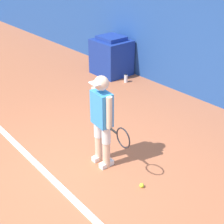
{
  "coord_description": "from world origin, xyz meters",
  "views": [
    {
      "loc": [
        3.25,
        -2.09,
        3.11
      ],
      "look_at": [
        0.03,
        0.66,
        0.87
      ],
      "focal_mm": 50.0,
      "sensor_mm": 36.0,
      "label": 1
    }
  ],
  "objects": [
    {
      "name": "court_baseline",
      "position": [
        0.0,
        -0.39,
        0.01
      ],
      "size": [
        21.6,
        0.1,
        0.01
      ],
      "color": "white",
      "rests_on": "ground_plane"
    },
    {
      "name": "ground_plane",
      "position": [
        0.0,
        0.0,
        0.0
      ],
      "size": [
        24.0,
        24.0,
        0.0
      ],
      "primitive_type": "plane",
      "color": "#B76642"
    },
    {
      "name": "tennis_player",
      "position": [
        0.04,
        0.46,
        0.83
      ],
      "size": [
        0.93,
        0.3,
        1.51
      ],
      "rotation": [
        0.0,
        0.0,
        -0.09
      ],
      "color": "beige",
      "rests_on": "ground_plane"
    },
    {
      "name": "water_bottle",
      "position": [
        -2.24,
        3.07,
        0.1
      ],
      "size": [
        0.09,
        0.09,
        0.22
      ],
      "color": "white",
      "rests_on": "ground_plane"
    },
    {
      "name": "covered_chair",
      "position": [
        -2.96,
        3.19,
        0.5
      ],
      "size": [
        0.94,
        0.84,
        1.04
      ],
      "color": "navy",
      "rests_on": "ground_plane"
    },
    {
      "name": "tennis_ball",
      "position": [
        0.86,
        0.52,
        0.03
      ],
      "size": [
        0.07,
        0.07,
        0.07
      ],
      "color": "#D1E533",
      "rests_on": "ground_plane"
    }
  ]
}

